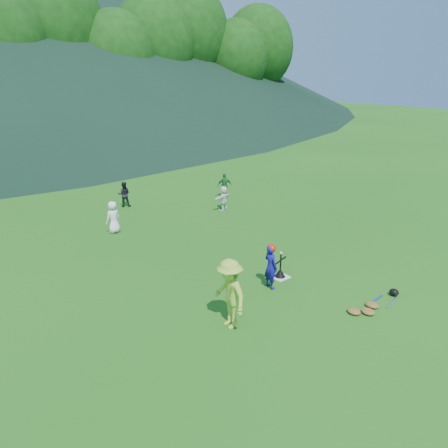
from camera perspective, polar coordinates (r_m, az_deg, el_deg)
name	(u,v)px	position (r m, az deg, el deg)	size (l,w,h in m)	color
ground	(280,277)	(12.46, 7.32, -6.89)	(120.00, 120.00, 0.00)	#1E5613
home_plate	(280,277)	(12.46, 7.32, -6.85)	(0.45, 0.45, 0.02)	silver
baseball	(281,253)	(12.15, 7.47, -3.77)	(0.08, 0.08, 0.08)	white
batter_child	(271,267)	(11.62, 6.12, -5.56)	(0.44, 0.29, 1.22)	navy
adult_coach	(230,294)	(9.79, 0.73, -9.10)	(1.06, 0.61, 1.64)	#9AC73A
fielder_a	(113,217)	(15.94, -14.26, 0.87)	(0.56, 0.37, 1.15)	white
fielder_b	(124,194)	(18.96, -12.93, 3.81)	(0.52, 0.41, 1.08)	black
fielder_c	(225,186)	(19.80, 0.09, 5.04)	(0.66, 0.27, 1.13)	#1F6A2E
fielder_d	(224,198)	(18.02, -0.05, 3.39)	(0.94, 0.30, 1.01)	white
batting_tee	(280,273)	(12.41, 7.34, -6.36)	(0.30, 0.30, 0.68)	black
batter_gear	(272,249)	(11.43, 6.30, -3.29)	(0.73, 0.27, 0.58)	red
equipment_pile	(373,305)	(11.47, 18.84, -9.97)	(1.80, 0.59, 0.19)	olive
outfield_fence	(9,138)	(36.85, -26.30, 10.02)	(70.07, 0.08, 1.33)	gray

